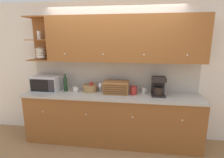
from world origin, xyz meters
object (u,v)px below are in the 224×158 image
mug_blue_second (76,89)px  bread_box (116,87)px  storage_canister (134,90)px  mug (144,91)px  coffee_maker (158,86)px  microwave (47,83)px  wine_bottle (65,83)px  wine_glass (100,86)px  fruit_basket (90,88)px

mug_blue_second → bread_box: (0.78, 0.00, 0.07)m
storage_canister → mug: size_ratio=1.64×
coffee_maker → mug_blue_second: bearing=179.1°
microwave → coffee_maker: size_ratio=1.49×
mug_blue_second → bread_box: 0.78m
microwave → bread_box: 1.35m
wine_bottle → mug: size_ratio=3.52×
mug_blue_second → wine_glass: size_ratio=0.57×
microwave → wine_glass: (1.05, 0.00, -0.02)m
mug_blue_second → storage_canister: 1.09m
mug_blue_second → wine_bottle: bearing=177.0°
microwave → wine_bottle: (0.37, -0.00, 0.01)m
wine_glass → coffee_maker: size_ratio=0.56×
mug_blue_second → bread_box: bread_box is taller
wine_bottle → mug_blue_second: bearing=-3.0°
microwave → fruit_basket: size_ratio=1.86×
wine_bottle → mug: wine_bottle is taller
bread_box → coffee_maker: (0.74, -0.03, 0.06)m
mug → storage_canister: bearing=-151.8°
wine_bottle → bread_box: 0.98m
wine_bottle → storage_canister: size_ratio=2.15×
mug_blue_second → mug: (1.28, 0.08, 0.00)m
microwave → wine_bottle: size_ratio=1.49×
mug_blue_second → wine_glass: (0.48, 0.02, 0.08)m
wine_bottle → fruit_basket: bearing=7.9°
wine_bottle → bread_box: (0.98, -0.01, -0.04)m
fruit_basket → coffee_maker: size_ratio=0.80×
wine_bottle → wine_glass: size_ratio=1.80×
wine_bottle → bread_box: size_ratio=0.74×
mug_blue_second → wine_glass: wine_glass is taller
mug_blue_second → coffee_maker: size_ratio=0.31×
mug_blue_second → mug: 1.29m
mug → coffee_maker: (0.24, -0.10, 0.12)m
bread_box → mug: size_ratio=4.74×
wine_bottle → fruit_basket: size_ratio=1.26×
wine_bottle → fruit_basket: wine_bottle is taller
wine_bottle → mug: (1.48, 0.07, -0.10)m
fruit_basket → bread_box: 0.52m
storage_canister → mug: (0.19, 0.10, -0.03)m
fruit_basket → mug_blue_second: bearing=-164.1°
wine_bottle → coffee_maker: bearing=-1.1°
wine_glass → storage_canister: size_ratio=1.19×
wine_glass → storage_canister: bearing=-3.8°
wine_glass → fruit_basket: bearing=165.5°
microwave → fruit_basket: bearing=4.1°
microwave → storage_canister: bearing=-1.2°
coffee_maker → storage_canister: bearing=179.8°
mug_blue_second → fruit_basket: bearing=15.9°
microwave → bread_box: microwave is taller
fruit_basket → wine_glass: bearing=-14.5°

